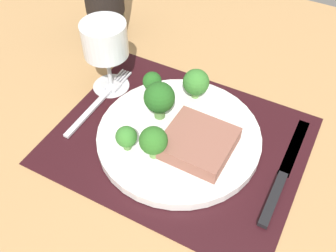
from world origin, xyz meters
TOP-DOWN VIEW (x-y plane):
  - ground_plane at (0.00, 0.00)cm, footprint 140.00×110.00cm
  - placemat at (0.00, 0.00)cm, footprint 40.23×32.47cm
  - plate at (0.00, 0.00)cm, footprint 26.88×26.88cm
  - steak at (3.96, -1.33)cm, footprint 10.64×10.41cm
  - broccoli_near_fork at (-4.65, 1.92)cm, footprint 5.15×5.15cm
  - broccoli_back_left at (-8.22, 5.81)cm, footprint 3.31×3.31cm
  - broccoli_front_edge at (-5.80, -6.51)cm, footprint 3.39×3.39cm
  - broccoli_near_steak at (-1.45, 9.17)cm, footprint 4.62×4.62cm
  - broccoli_center at (-1.35, -5.92)cm, footprint 4.37×4.37cm
  - fork at (-16.82, 1.42)cm, footprint 2.40×19.20cm
  - knife at (17.40, 0.53)cm, footprint 1.80×23.00cm
  - wine_glass at (-17.46, 6.04)cm, footprint 7.91×7.91cm

SIDE VIEW (x-z plane):
  - ground_plane at x=0.00cm, z-range -3.00..0.00cm
  - placemat at x=0.00cm, z-range 0.00..0.30cm
  - fork at x=-16.82cm, z-range 0.30..0.80cm
  - knife at x=17.40cm, z-range 0.20..1.00cm
  - plate at x=0.00cm, z-range 0.30..1.90cm
  - steak at x=3.96cm, z-range 1.90..4.38cm
  - broccoli_front_edge at x=-5.80cm, z-range 2.28..6.62cm
  - broccoli_back_left at x=-8.22cm, z-range 2.54..7.57cm
  - broccoli_near_steak at x=-1.45cm, z-range 2.35..8.00cm
  - broccoli_center at x=-1.35cm, z-range 2.48..8.24cm
  - broccoli_near_fork at x=-4.65cm, z-range 2.62..9.55cm
  - wine_glass at x=-17.46cm, z-range 3.00..16.71cm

